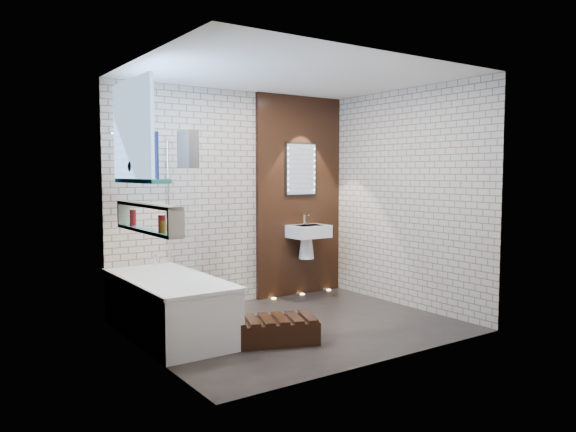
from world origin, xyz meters
TOP-DOWN VIEW (x-y plane):
  - ground at (0.00, 0.00)m, footprint 3.20×3.20m
  - room_shell at (0.00, 0.00)m, footprint 3.24×3.20m
  - walnut_panel at (0.95, 1.27)m, footprint 1.30×0.06m
  - clerestory_window at (-1.57, 0.35)m, footprint 0.18×1.00m
  - display_niche at (-1.53, 0.15)m, footprint 0.14×1.30m
  - bathtub at (-1.22, 0.45)m, footprint 0.79×1.74m
  - bath_screen at (-0.87, 0.89)m, footprint 0.01×0.78m
  - towel at (-0.87, 0.73)m, footprint 0.11×0.30m
  - shower_head at (-1.30, 0.95)m, footprint 0.18×0.18m
  - washbasin at (0.95, 1.07)m, footprint 0.50×0.36m
  - led_mirror at (0.95, 1.23)m, footprint 0.50×0.02m
  - walnut_step at (-0.56, -0.30)m, footprint 1.04×0.73m
  - niche_bottles at (-1.53, 0.10)m, footprint 0.06×0.82m
  - sill_vases at (-1.50, 0.36)m, footprint 0.22×0.76m
  - floor_uplights at (0.95, 1.20)m, footprint 0.96×0.06m

SIDE VIEW (x-z plane):
  - ground at x=0.00m, z-range 0.00..0.00m
  - floor_uplights at x=0.95m, z-range 0.00..0.01m
  - walnut_step at x=-0.56m, z-range 0.00..0.21m
  - bathtub at x=-1.22m, z-range -0.06..0.64m
  - washbasin at x=0.95m, z-range 0.50..1.08m
  - niche_bottles at x=-1.53m, z-range 1.09..1.25m
  - display_niche at x=-1.53m, z-range 1.07..1.33m
  - bath_screen at x=-0.87m, z-range 0.58..1.98m
  - walnut_panel at x=0.95m, z-range 0.00..2.60m
  - room_shell at x=0.00m, z-range 0.00..2.60m
  - led_mirror at x=0.95m, z-range 1.30..2.00m
  - sill_vases at x=-1.50m, z-range 1.47..1.89m
  - towel at x=-0.87m, z-range 1.66..2.04m
  - clerestory_window at x=-1.57m, z-range 1.43..2.37m
  - shower_head at x=-1.30m, z-range 1.99..2.01m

